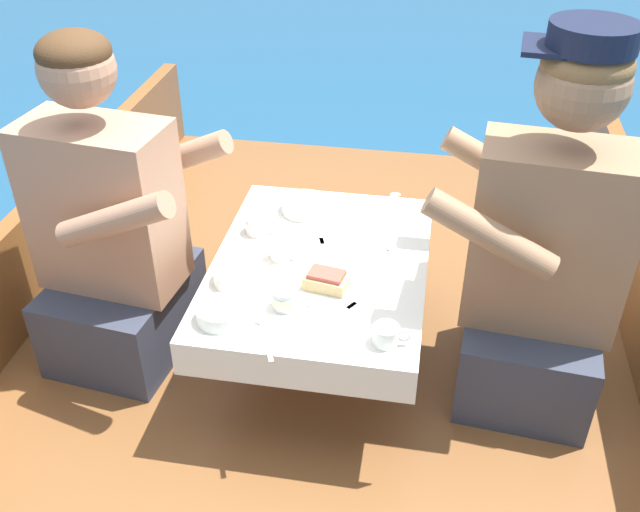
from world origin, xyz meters
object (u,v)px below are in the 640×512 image
Objects in this scene: person_port at (112,238)px; sandwich at (327,280)px; coffee_cup_starboard at (281,249)px; coffee_cup_center at (258,224)px; tin_can at (285,299)px; person_starboard at (543,260)px; coffee_cup_port at (387,335)px.

person_port is 0.65m from sandwich.
coffee_cup_center is (-0.10, 0.13, -0.01)m from coffee_cup_starboard.
coffee_cup_starboard is at bearing -52.26° from coffee_cup_center.
person_starboard is at bearing 18.00° from tin_can.
coffee_cup_port is 0.46m from coffee_cup_starboard.
coffee_cup_center is at bearing 114.36° from tin_can.
coffee_cup_starboard is (0.49, 0.04, -0.01)m from person_port.
coffee_cup_starboard is at bearing 105.00° from tin_can.
person_port is 14.94× the size of tin_can.
coffee_cup_center is at bearing -3.69° from person_starboard.
person_port reaches higher than coffee_cup_port.
sandwich is at bearing -45.19° from coffee_cup_center.
person_starboard is at bearing -9.07° from coffee_cup_center.
coffee_cup_port is (-0.38, -0.31, -0.06)m from person_starboard.
person_starboard is 0.83m from coffee_cup_center.
sandwich reaches higher than tin_can.
person_port is 10.73× the size of coffee_cup_port.
coffee_cup_port is 1.06× the size of coffee_cup_starboard.
sandwich is 1.33× the size of coffee_cup_port.
sandwich reaches higher than coffee_cup_port.
person_starboard is 8.59× the size of sandwich.
person_port is at bearing 161.76° from coffee_cup_port.
person_port is 0.87m from coffee_cup_port.
person_starboard is 12.14× the size of coffee_cup_starboard.
person_port reaches higher than coffee_cup_starboard.
tin_can is at bearing -75.00° from coffee_cup_starboard.
coffee_cup_starboard is at bearing 5.03° from person_starboard.
person_starboard reaches higher than sandwich.
sandwich is at bearing 17.59° from person_starboard.
person_starboard is at bearing -0.35° from coffee_cup_starboard.
sandwich is 1.20× the size of coffee_cup_center.
coffee_cup_port is 0.90× the size of coffee_cup_center.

